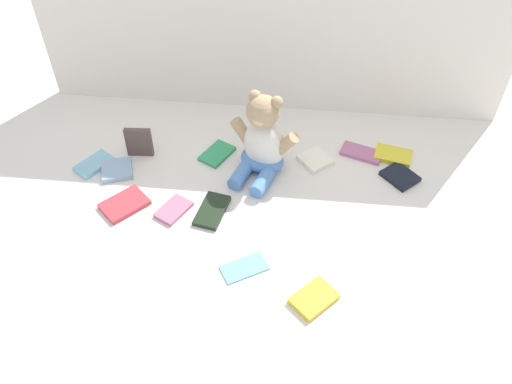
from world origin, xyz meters
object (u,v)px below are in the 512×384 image
book_case_8 (124,204)px  book_case_4 (94,164)px  book_case_2 (174,210)px  book_case_5 (393,155)px  book_case_12 (244,267)px  book_case_0 (139,142)px  book_case_7 (400,176)px  book_case_3 (314,298)px  book_case_9 (117,170)px  book_case_1 (217,154)px  teddy_bear (263,143)px  book_case_6 (315,160)px  book_case_11 (361,153)px  book_case_10 (212,211)px

book_case_8 → book_case_4: bearing=-4.6°
book_case_2 → book_case_4: (-0.31, 0.17, 0.00)m
book_case_5 → book_case_12: bearing=-28.2°
book_case_4 → book_case_0: bearing=62.4°
book_case_7 → book_case_3: bearing=-161.0°
book_case_4 → book_case_12: size_ratio=0.96×
book_case_7 → book_case_9: size_ratio=1.08×
book_case_4 → book_case_5: size_ratio=1.02×
book_case_1 → book_case_2: same height
book_case_3 → book_case_7: bearing=105.6°
book_case_12 → book_case_4: bearing=-154.3°
book_case_5 → book_case_9: (-0.91, -0.17, 0.00)m
teddy_bear → book_case_9: (-0.48, -0.07, -0.10)m
book_case_6 → book_case_11: book_case_6 is taller
book_case_1 → book_case_9: size_ratio=1.21×
book_case_9 → book_case_4: bearing=-121.3°
book_case_7 → book_case_12: size_ratio=0.82×
book_case_11 → book_case_6: bearing=127.5°
book_case_1 → book_case_3: (0.34, -0.54, 0.00)m
book_case_1 → book_case_2: 0.28m
book_case_10 → book_case_7: bearing=31.5°
teddy_bear → book_case_10: 0.28m
teddy_bear → book_case_2: bearing=-119.4°
book_case_4 → book_case_8: (0.15, -0.17, -0.00)m
book_case_6 → book_case_8: bearing=-15.2°
book_case_1 → book_case_10: (0.02, -0.26, 0.00)m
book_case_8 → book_case_6: bearing=-112.4°
book_case_8 → book_case_9: (-0.07, 0.15, 0.00)m
book_case_0 → book_case_6: (0.59, 0.02, -0.04)m
book_case_3 → book_case_5: 0.65m
teddy_bear → book_case_8: bearing=-132.9°
book_case_4 → book_case_12: (0.55, -0.36, -0.00)m
book_case_3 → book_case_4: size_ratio=0.95×
book_case_5 → book_case_12: (-0.45, -0.51, -0.00)m
book_case_7 → book_case_11: 0.16m
teddy_bear → book_case_4: size_ratio=2.31×
teddy_bear → book_case_5: teddy_bear is taller
book_case_11 → book_case_12: 0.62m
book_case_6 → book_case_0: bearing=-37.5°
book_case_0 → book_case_3: size_ratio=0.89×
book_case_10 → book_case_0: bearing=151.2°
book_case_1 → book_case_5: 0.60m
book_case_3 → book_case_11: (0.15, 0.60, -0.00)m
book_case_4 → book_case_9: book_case_9 is taller
teddy_bear → book_case_4: teddy_bear is taller
book_case_6 → book_case_12: bearing=28.6°
book_case_3 → book_case_7: size_ratio=1.12×
book_case_0 → book_case_4: book_case_0 is taller
book_case_9 → book_case_10: size_ratio=0.71×
book_case_3 → book_case_9: 0.79m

